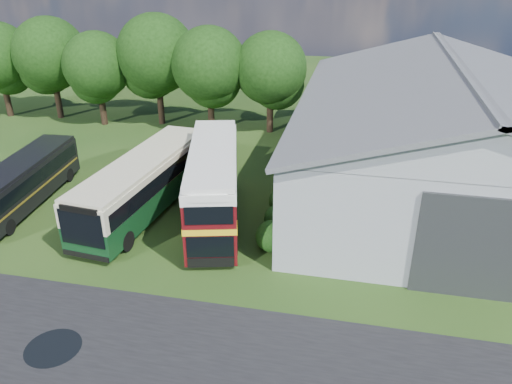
% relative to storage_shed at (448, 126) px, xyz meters
% --- Properties ---
extents(ground, '(120.00, 120.00, 0.00)m').
position_rel_storage_shed_xyz_m(ground, '(-15.00, -15.98, -4.17)').
color(ground, '#1A3811').
rests_on(ground, ground).
extents(asphalt_road, '(60.00, 8.00, 0.02)m').
position_rel_storage_shed_xyz_m(asphalt_road, '(-12.00, -18.98, -4.17)').
color(asphalt_road, black).
rests_on(asphalt_road, ground).
extents(puddle, '(2.20, 2.20, 0.01)m').
position_rel_storage_shed_xyz_m(puddle, '(-16.50, -18.98, -4.17)').
color(puddle, black).
rests_on(puddle, ground).
extents(storage_shed, '(18.80, 24.80, 8.15)m').
position_rel_storage_shed_xyz_m(storage_shed, '(0.00, 0.00, 0.00)').
color(storage_shed, gray).
rests_on(storage_shed, ground).
extents(tree_left_a, '(6.46, 6.46, 9.12)m').
position_rel_storage_shed_xyz_m(tree_left_a, '(-33.00, 8.52, 1.71)').
color(tree_left_a, black).
rests_on(tree_left_a, ground).
extents(tree_left_b, '(5.78, 5.78, 8.16)m').
position_rel_storage_shed_xyz_m(tree_left_b, '(-28.00, 7.52, 1.09)').
color(tree_left_b, black).
rests_on(tree_left_b, ground).
extents(tree_mid, '(6.80, 6.80, 9.60)m').
position_rel_storage_shed_xyz_m(tree_mid, '(-23.00, 8.82, 2.02)').
color(tree_mid, black).
rests_on(tree_mid, ground).
extents(tree_right_a, '(6.26, 6.26, 8.83)m').
position_rel_storage_shed_xyz_m(tree_right_a, '(-18.00, 7.82, 1.52)').
color(tree_right_a, black).
rests_on(tree_right_a, ground).
extents(tree_right_b, '(5.98, 5.98, 8.45)m').
position_rel_storage_shed_xyz_m(tree_right_b, '(-13.00, 8.62, 1.27)').
color(tree_right_b, black).
rests_on(tree_right_b, ground).
extents(shrub_front, '(1.70, 1.70, 1.70)m').
position_rel_storage_shed_xyz_m(shrub_front, '(-9.40, -9.98, -4.17)').
color(shrub_front, '#194714').
rests_on(shrub_front, ground).
extents(shrub_mid, '(1.60, 1.60, 1.60)m').
position_rel_storage_shed_xyz_m(shrub_mid, '(-9.40, -7.98, -4.17)').
color(shrub_mid, '#194714').
rests_on(shrub_mid, ground).
extents(shrub_back, '(1.80, 1.80, 1.80)m').
position_rel_storage_shed_xyz_m(shrub_back, '(-9.40, -5.98, -4.17)').
color(shrub_back, '#194714').
rests_on(shrub_back, ground).
extents(bus_green_single, '(4.01, 12.37, 3.35)m').
position_rel_storage_shed_xyz_m(bus_green_single, '(-17.56, -7.31, -2.38)').
color(bus_green_single, black).
rests_on(bus_green_single, ground).
extents(bus_maroon_double, '(5.12, 10.68, 4.45)m').
position_rel_storage_shed_xyz_m(bus_maroon_double, '(-13.16, -7.70, -1.95)').
color(bus_maroon_double, black).
rests_on(bus_maroon_double, ground).
extents(bus_dark_single, '(3.20, 10.28, 2.79)m').
position_rel_storage_shed_xyz_m(bus_dark_single, '(-25.12, -8.10, -2.68)').
color(bus_dark_single, black).
rests_on(bus_dark_single, ground).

